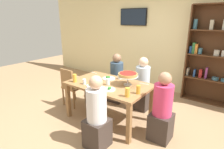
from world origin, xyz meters
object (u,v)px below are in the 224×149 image
object	(u,v)px
cutlery_fork_near	(144,84)
cutlery_knife_near	(94,73)
deep_dish_pizza_stand	(128,75)
beer_glass_amber_spare	(75,78)
diner_far_left	(117,81)
diner_near_right	(97,118)
television	(133,17)
chair_head_west	(71,85)
salad_plate_near_diner	(109,89)
diner_far_right	(142,87)
beer_glass_amber_tall	(138,90)
dining_table	(109,88)
beer_glass_amber_short	(127,92)
water_glass_clear_spare	(108,82)
salad_plate_spare	(109,78)
diner_head_east	(162,112)
water_glass_clear_far	(84,82)
water_glass_clear_near	(120,76)
salad_plate_far_diner	(92,85)

from	to	relation	value
cutlery_fork_near	cutlery_knife_near	world-z (taller)	same
deep_dish_pizza_stand	beer_glass_amber_spare	xyz separation A→B (m)	(-0.90, -0.46, -0.11)
diner_far_left	diner_near_right	distance (m)	1.65
television	chair_head_west	distance (m)	2.61
deep_dish_pizza_stand	salad_plate_near_diner	xyz separation A→B (m)	(-0.13, -0.40, -0.17)
diner_far_right	cutlery_fork_near	distance (m)	0.53
beer_glass_amber_tall	dining_table	bearing A→B (deg)	171.39
diner_far_left	cutlery_fork_near	xyz separation A→B (m)	(0.89, -0.39, 0.25)
dining_table	cutlery_fork_near	distance (m)	0.67
beer_glass_amber_spare	beer_glass_amber_tall	bearing A→B (deg)	9.86
diner_far_left	cutlery_knife_near	xyz separation A→B (m)	(-0.34, -0.41, 0.25)
salad_plate_near_diner	cutlery_knife_near	xyz separation A→B (m)	(-0.88, 0.60, -0.01)
diner_far_right	television	bearing A→B (deg)	-142.10
dining_table	diner_far_right	world-z (taller)	diner_far_right
beer_glass_amber_short	cutlery_knife_near	xyz separation A→B (m)	(-1.27, 0.65, -0.07)
water_glass_clear_spare	cutlery_fork_near	distance (m)	0.68
dining_table	cutlery_knife_near	distance (m)	0.77
diner_near_right	beer_glass_amber_short	bearing A→B (deg)	-29.72
deep_dish_pizza_stand	salad_plate_spare	world-z (taller)	deep_dish_pizza_stand
salad_plate_spare	chair_head_west	bearing A→B (deg)	-163.83
diner_head_east	beer_glass_amber_short	bearing A→B (deg)	32.56
dining_table	salad_plate_near_diner	bearing A→B (deg)	-52.82
salad_plate_near_diner	water_glass_clear_far	xyz separation A→B (m)	(-0.54, -0.04, 0.04)
diner_far_left	diner_far_right	size ratio (longest dim) A/B	1.00
diner_near_right	diner_head_east	bearing A→B (deg)	-44.19
diner_far_right	chair_head_west	bearing A→B (deg)	-59.12
diner_head_east	beer_glass_amber_spare	xyz separation A→B (m)	(-1.64, -0.31, 0.33)
diner_far_left	water_glass_clear_far	size ratio (longest dim) A/B	11.56
television	deep_dish_pizza_stand	distance (m)	2.45
diner_far_right	beer_glass_amber_tall	bearing A→B (deg)	22.52
diner_far_left	cutlery_knife_near	size ratio (longest dim) A/B	6.39
dining_table	salad_plate_spare	bearing A→B (deg)	128.29
water_glass_clear_near	cutlery_fork_near	xyz separation A→B (m)	(0.52, 0.03, -0.06)
salad_plate_far_diner	beer_glass_amber_short	xyz separation A→B (m)	(0.75, -0.02, 0.06)
salad_plate_near_diner	beer_glass_amber_spare	xyz separation A→B (m)	(-0.77, -0.06, 0.06)
beer_glass_amber_short	water_glass_clear_far	world-z (taller)	beer_glass_amber_short
television	beer_glass_amber_short	world-z (taller)	television
television	diner_far_left	size ratio (longest dim) A/B	0.71
salad_plate_spare	water_glass_clear_near	bearing A→B (deg)	32.50
salad_plate_near_diner	cutlery_knife_near	distance (m)	1.06
deep_dish_pizza_stand	beer_glass_amber_short	world-z (taller)	deep_dish_pizza_stand
beer_glass_amber_spare	cutlery_fork_near	xyz separation A→B (m)	(1.13, 0.68, -0.07)
diner_near_right	chair_head_west	distance (m)	1.54
diner_far_right	chair_head_west	size ratio (longest dim) A/B	1.32
diner_head_east	deep_dish_pizza_stand	bearing A→B (deg)	-11.56
salad_plate_near_diner	salad_plate_spare	bearing A→B (deg)	127.68
water_glass_clear_near	water_glass_clear_far	size ratio (longest dim) A/B	1.20
beer_glass_amber_spare	water_glass_clear_spare	distance (m)	0.66
cutlery_knife_near	chair_head_west	bearing A→B (deg)	56.97
diner_head_east	beer_glass_amber_spare	world-z (taller)	diner_head_east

